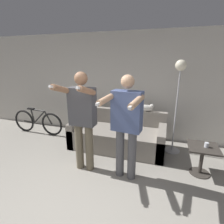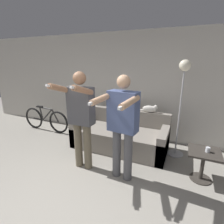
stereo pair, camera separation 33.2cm
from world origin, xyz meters
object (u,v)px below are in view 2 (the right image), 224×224
Objects in this scene: floor_lamp at (182,88)px; bicycle at (46,119)px; couch at (120,136)px; cat at (150,109)px; person_left at (81,115)px; side_table at (203,159)px; cup at (208,150)px; person_right at (122,122)px.

floor_lamp reaches higher than bicycle.
floor_lamp is (1.20, 0.17, 1.15)m from couch.
couch is 1.37× the size of bicycle.
cat reaches higher than bicycle.
cat is 2.93m from bicycle.
floor_lamp is at bearing 7.96° from couch.
person_left is 2.35m from bicycle.
side_table is 0.35× the size of bicycle.
floor_lamp is at bearing 36.88° from person_left.
floor_lamp reaches higher than person_left.
cup is (2.05, 0.48, -0.46)m from person_left.
bicycle is at bearing -174.44° from cat.
person_right is at bearing -158.54° from side_table.
person_right is at bearing -123.28° from floor_lamp.
couch is at bearing -172.04° from floor_lamp.
cat reaches higher than cup.
cat reaches higher than couch.
floor_lamp is (0.78, 1.19, 0.41)m from person_right.
side_table is at bearing 12.99° from person_left.
side_table is 0.19m from cup.
person_left reaches higher than couch.
person_left is 2.17m from side_table.
person_left is at bearing -108.73° from couch.
cat is 0.28× the size of bicycle.
bicycle is at bearing 164.42° from person_right.
cat reaches higher than side_table.
person_left is 3.35× the size of side_table.
couch is 1.67m from floor_lamp.
cup is at bearing -38.69° from cat.
cup is at bearing -8.96° from bicycle.
floor_lamp is (1.55, 1.19, 0.39)m from person_left.
floor_lamp is (0.63, -0.20, 0.53)m from cat.
couch is 25.37× the size of cup.
couch reaches higher than cup.
bicycle reaches higher than side_table.
cup is (1.28, 0.48, -0.44)m from person_right.
cat is 1.51m from side_table.
person_right reaches higher than side_table.
couch is at bearing 162.23° from side_table.
floor_lamp is at bearing -17.33° from cat.
person_right is at bearing -67.71° from couch.
bicycle is (-3.96, 0.62, -0.05)m from side_table.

